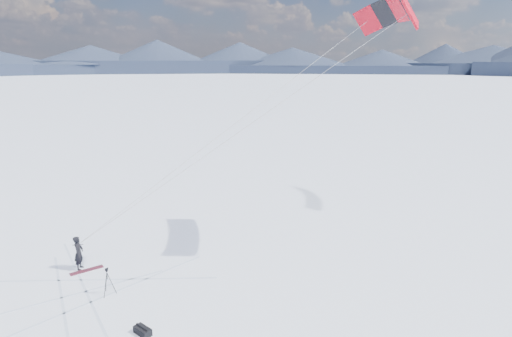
# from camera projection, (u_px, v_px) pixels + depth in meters

# --- Properties ---
(ground) EXTENTS (1800.00, 1800.00, 0.00)m
(ground) POSITION_uv_depth(u_px,v_px,m) (82.00, 316.00, 18.51)
(ground) COLOR white
(horizon_hills) EXTENTS (704.84, 706.81, 10.80)m
(horizon_hills) POSITION_uv_depth(u_px,v_px,m) (69.00, 211.00, 17.31)
(horizon_hills) COLOR black
(horizon_hills) RESTS_ON ground
(snow_tracks) EXTENTS (17.62, 14.39, 0.01)m
(snow_tracks) POSITION_uv_depth(u_px,v_px,m) (65.00, 324.00, 17.92)
(snow_tracks) COLOR #A7B7D1
(snow_tracks) RESTS_ON ground
(snowkiter) EXTENTS (0.52, 0.72, 1.83)m
(snowkiter) POSITION_uv_depth(u_px,v_px,m) (81.00, 269.00, 22.63)
(snowkiter) COLOR black
(snowkiter) RESTS_ON ground
(snowboard) EXTENTS (1.49, 1.31, 0.04)m
(snowboard) POSITION_uv_depth(u_px,v_px,m) (87.00, 270.00, 22.42)
(snowboard) COLOR maroon
(snowboard) RESTS_ON ground
(tripod) EXTENTS (0.63, 0.63, 1.34)m
(tripod) POSITION_uv_depth(u_px,v_px,m) (107.00, 278.00, 19.98)
(tripod) COLOR black
(tripod) RESTS_ON ground
(gear_bag_b) EXTENTS (0.86, 0.77, 0.36)m
(gear_bag_b) POSITION_uv_depth(u_px,v_px,m) (143.00, 331.00, 17.23)
(gear_bag_b) COLOR black
(gear_bag_b) RESTS_ON ground
(power_kite) EXTENTS (17.28, 6.66, 12.56)m
(power_kite) POSITION_uv_depth(u_px,v_px,m) (390.00, 15.00, 21.98)
(power_kite) COLOR red
(power_kite) RESTS_ON ground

